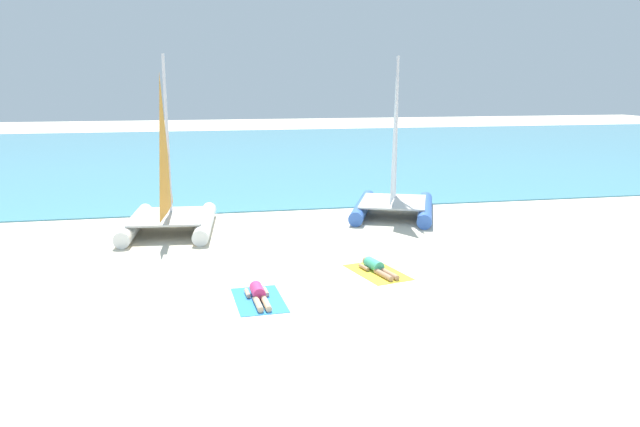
% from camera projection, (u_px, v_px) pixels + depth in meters
% --- Properties ---
extents(ground_plane, '(120.00, 120.00, 0.00)m').
position_uv_depth(ground_plane, '(293.00, 217.00, 22.82)').
color(ground_plane, beige).
extents(ocean_water, '(120.00, 40.00, 0.05)m').
position_uv_depth(ocean_water, '(246.00, 153.00, 43.09)').
color(ocean_water, '#4C9EB7').
rests_on(ocean_water, ground).
extents(sailboat_white, '(3.25, 4.73, 5.86)m').
position_uv_depth(sailboat_white, '(169.00, 206.00, 20.46)').
color(sailboat_white, white).
rests_on(sailboat_white, ground).
extents(sailboat_blue, '(4.36, 5.27, 5.90)m').
position_uv_depth(sailboat_blue, '(394.00, 193.00, 22.93)').
color(sailboat_blue, blue).
rests_on(sailboat_blue, ground).
extents(towel_left, '(1.20, 1.96, 0.01)m').
position_uv_depth(towel_left, '(259.00, 300.00, 14.17)').
color(towel_left, '#338CD8').
rests_on(towel_left, ground).
extents(sunbather_left, '(0.56, 1.57, 0.30)m').
position_uv_depth(sunbather_left, '(258.00, 294.00, 14.21)').
color(sunbather_left, '#D83372').
rests_on(sunbather_left, towel_left).
extents(towel_right, '(1.52, 2.11, 0.01)m').
position_uv_depth(towel_right, '(378.00, 272.00, 16.23)').
color(towel_right, yellow).
rests_on(towel_right, ground).
extents(sunbather_right, '(0.75, 1.56, 0.30)m').
position_uv_depth(sunbather_right, '(376.00, 267.00, 16.27)').
color(sunbather_right, '#3FB28C').
rests_on(sunbather_right, towel_right).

